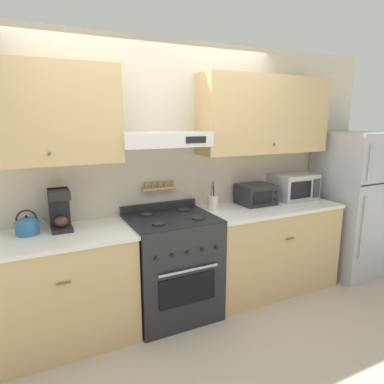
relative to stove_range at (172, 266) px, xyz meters
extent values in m
plane|color=#B2A38E|center=(0.00, -0.32, -0.48)|extent=(16.00, 16.00, 0.00)
cube|color=beige|center=(0.00, 0.38, 0.80)|extent=(5.20, 0.08, 2.55)
cube|color=tan|center=(-0.98, 0.17, 1.38)|extent=(1.15, 0.33, 0.78)
sphere|color=brown|center=(-0.98, 0.00, 1.09)|extent=(0.02, 0.02, 0.02)
cube|color=tan|center=(1.13, 0.17, 1.38)|extent=(1.46, 0.33, 0.78)
sphere|color=brown|center=(1.13, 0.00, 1.09)|extent=(0.02, 0.02, 0.02)
cube|color=silver|center=(0.00, 0.15, 1.16)|extent=(0.82, 0.37, 0.13)
cube|color=black|center=(0.23, -0.03, 1.16)|extent=(0.20, 0.01, 0.06)
cube|color=tan|center=(0.00, 0.30, 0.68)|extent=(0.34, 0.07, 0.02)
cylinder|color=olive|center=(-0.14, 0.30, 0.72)|extent=(0.03, 0.03, 0.06)
cylinder|color=olive|center=(-0.07, 0.30, 0.72)|extent=(0.03, 0.03, 0.06)
cylinder|color=olive|center=(0.00, 0.30, 0.72)|extent=(0.03, 0.03, 0.06)
cylinder|color=olive|center=(0.07, 0.30, 0.72)|extent=(0.03, 0.03, 0.06)
cylinder|color=olive|center=(0.14, 0.30, 0.72)|extent=(0.03, 0.03, 0.06)
cube|color=tan|center=(-0.98, 0.02, -0.03)|extent=(1.15, 0.64, 0.90)
cube|color=white|center=(-0.98, 0.02, 0.43)|extent=(1.17, 0.66, 0.03)
cylinder|color=brown|center=(-0.98, -0.31, 0.19)|extent=(0.10, 0.01, 0.01)
cube|color=tan|center=(1.13, 0.02, -0.03)|extent=(1.46, 0.64, 0.90)
cube|color=white|center=(1.13, 0.02, 0.43)|extent=(1.49, 0.66, 0.03)
cylinder|color=brown|center=(1.13, -0.31, 0.19)|extent=(0.10, 0.01, 0.01)
cube|color=#232326|center=(0.00, 0.00, -0.01)|extent=(0.77, 0.66, 0.94)
cube|color=black|center=(0.00, -0.34, -0.08)|extent=(0.53, 0.01, 0.26)
cylinder|color=#ADAFB5|center=(0.00, -0.36, 0.10)|extent=(0.54, 0.02, 0.02)
cube|color=black|center=(0.00, 0.00, 0.47)|extent=(0.77, 0.66, 0.01)
cylinder|color=#232326|center=(-0.19, -0.16, 0.48)|extent=(0.11, 0.11, 0.02)
cylinder|color=#232326|center=(0.19, -0.16, 0.48)|extent=(0.11, 0.11, 0.02)
cylinder|color=#232326|center=(-0.19, 0.16, 0.48)|extent=(0.11, 0.11, 0.02)
cylinder|color=#232326|center=(0.19, 0.16, 0.48)|extent=(0.11, 0.11, 0.02)
cylinder|color=black|center=(-0.28, -0.34, 0.26)|extent=(0.03, 0.02, 0.03)
cylinder|color=black|center=(-0.14, -0.34, 0.26)|extent=(0.03, 0.02, 0.03)
cylinder|color=black|center=(0.00, -0.34, 0.26)|extent=(0.03, 0.02, 0.03)
cylinder|color=black|center=(0.14, -0.34, 0.26)|extent=(0.03, 0.02, 0.03)
cylinder|color=black|center=(0.28, -0.34, 0.26)|extent=(0.03, 0.02, 0.03)
cube|color=#232326|center=(0.00, 0.31, 0.51)|extent=(0.77, 0.04, 0.07)
cube|color=#ADAFB5|center=(2.29, -0.04, 0.36)|extent=(0.68, 0.74, 1.68)
cube|color=black|center=(2.29, -0.41, 0.66)|extent=(0.68, 0.01, 0.01)
cylinder|color=#ADAFB5|center=(2.03, -0.43, 0.89)|extent=(0.02, 0.02, 0.37)
cylinder|color=#ADAFB5|center=(2.03, -0.43, 0.19)|extent=(0.02, 0.02, 0.70)
cylinder|color=teal|center=(-1.18, 0.14, 0.50)|extent=(0.18, 0.18, 0.11)
ellipsoid|color=teal|center=(-1.18, 0.14, 0.55)|extent=(0.16, 0.16, 0.06)
sphere|color=black|center=(-1.18, 0.14, 0.59)|extent=(0.02, 0.02, 0.02)
cylinder|color=teal|center=(-1.09, 0.14, 0.52)|extent=(0.11, 0.04, 0.09)
torus|color=black|center=(-1.18, 0.14, 0.57)|extent=(0.15, 0.01, 0.15)
cube|color=black|center=(-0.92, 0.14, 0.46)|extent=(0.16, 0.24, 0.03)
cube|color=black|center=(-0.92, 0.22, 0.62)|extent=(0.16, 0.08, 0.34)
cube|color=black|center=(-0.92, 0.13, 0.75)|extent=(0.16, 0.20, 0.07)
ellipsoid|color=#4C3323|center=(-0.92, 0.12, 0.52)|extent=(0.10, 0.10, 0.09)
cube|color=#ADAFB5|center=(1.56, 0.16, 0.59)|extent=(0.46, 0.39, 0.29)
cube|color=black|center=(1.50, -0.04, 0.59)|extent=(0.28, 0.01, 0.19)
cube|color=#38383D|center=(1.73, -0.04, 0.59)|extent=(0.09, 0.01, 0.21)
cylinder|color=silver|center=(0.51, 0.14, 0.52)|extent=(0.11, 0.11, 0.14)
cylinder|color=olive|center=(0.49, 0.14, 0.66)|extent=(0.01, 0.05, 0.16)
cylinder|color=#28282B|center=(0.52, 0.15, 0.66)|extent=(0.01, 0.04, 0.16)
cylinder|color=#B2B2B7|center=(0.53, 0.15, 0.66)|extent=(0.01, 0.03, 0.16)
cube|color=#232326|center=(1.04, 0.14, 0.55)|extent=(0.36, 0.31, 0.21)
cube|color=black|center=(1.01, -0.02, 0.55)|extent=(0.23, 0.01, 0.13)
cylinder|color=black|center=(1.17, -0.02, 0.59)|extent=(0.03, 0.01, 0.03)
cylinder|color=black|center=(1.17, -0.02, 0.52)|extent=(0.03, 0.01, 0.03)
camera|label=1|loc=(-1.15, -2.75, 1.35)|focal=32.00mm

